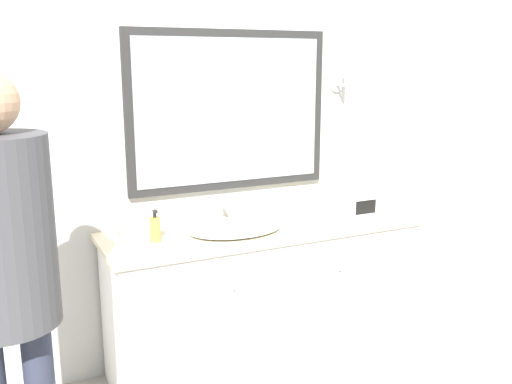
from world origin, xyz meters
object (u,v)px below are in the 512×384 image
object	(u,v)px
appliance_box	(359,205)
person	(2,254)
soap_bottle	(155,229)
sink_basin	(235,228)
picture_frame	(364,195)

from	to	relation	value
appliance_box	person	bearing A→B (deg)	-163.73
person	soap_bottle	bearing A→B (deg)	39.02
soap_bottle	person	size ratio (longest dim) A/B	0.10
sink_basin	appliance_box	distance (m)	0.81
sink_basin	person	xyz separation A→B (m)	(-1.16, -0.57, 0.20)
sink_basin	soap_bottle	distance (m)	0.44
appliance_box	person	distance (m)	2.05
person	picture_frame	bearing A→B (deg)	19.23
sink_basin	soap_bottle	xyz separation A→B (m)	(-0.44, 0.01, 0.05)
soap_bottle	picture_frame	bearing A→B (deg)	6.38
picture_frame	person	distance (m)	2.26
soap_bottle	sink_basin	bearing A→B (deg)	-1.66
appliance_box	picture_frame	world-z (taller)	picture_frame
person	sink_basin	bearing A→B (deg)	26.31
soap_bottle	appliance_box	xyz separation A→B (m)	(1.24, -0.01, -0.01)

